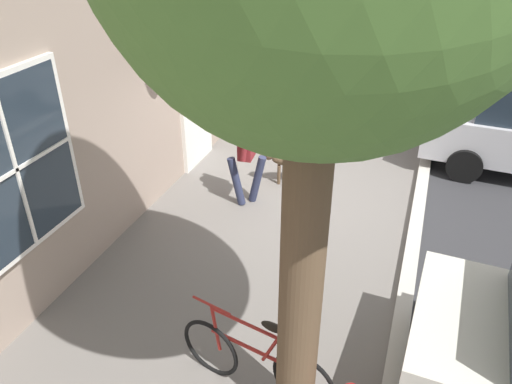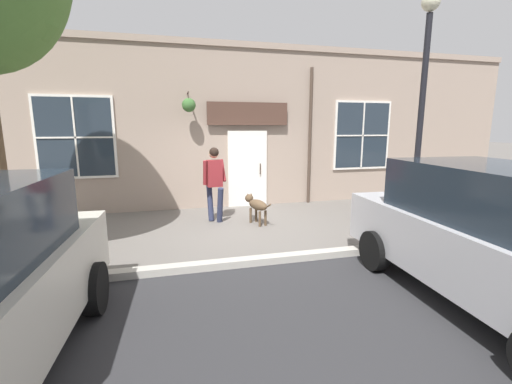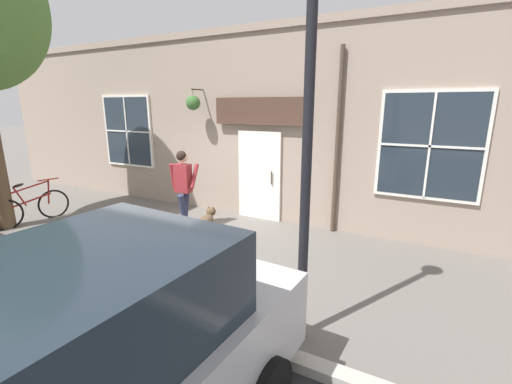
% 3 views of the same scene
% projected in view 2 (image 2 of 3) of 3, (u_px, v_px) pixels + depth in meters
% --- Properties ---
extents(ground_plane, '(90.00, 90.00, 0.00)m').
position_uv_depth(ground_plane, '(244.00, 229.00, 7.53)').
color(ground_plane, '#66605B').
extents(storefront_facade, '(0.95, 18.00, 4.40)m').
position_uv_depth(storefront_facade, '(225.00, 127.00, 9.34)').
color(storefront_facade, gray).
rests_on(storefront_facade, ground_plane).
extents(pedestrian_walking, '(0.61, 0.55, 1.75)m').
position_uv_depth(pedestrian_walking, '(214.00, 177.00, 7.90)').
color(pedestrian_walking, '#282D47').
rests_on(pedestrian_walking, ground_plane).
extents(dog_on_leash, '(1.01, 0.44, 0.67)m').
position_uv_depth(dog_on_leash, '(256.00, 205.00, 7.84)').
color(dog_on_leash, brown).
rests_on(dog_on_leash, ground_plane).
extents(leaning_bicycle, '(1.73, 0.29, 1.00)m').
position_uv_depth(leaning_bicycle, '(28.00, 235.00, 5.86)').
color(leaning_bicycle, black).
rests_on(leaning_bicycle, ground_plane).
extents(parked_car_mid_block, '(4.39, 2.11, 1.75)m').
position_uv_depth(parked_car_mid_block, '(499.00, 237.00, 4.15)').
color(parked_car_mid_block, '#B7B7BC').
rests_on(parked_car_mid_block, ground_plane).
extents(street_lamp, '(0.32, 0.32, 4.53)m').
position_uv_depth(street_lamp, '(424.00, 83.00, 6.29)').
color(street_lamp, black).
rests_on(street_lamp, ground_plane).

